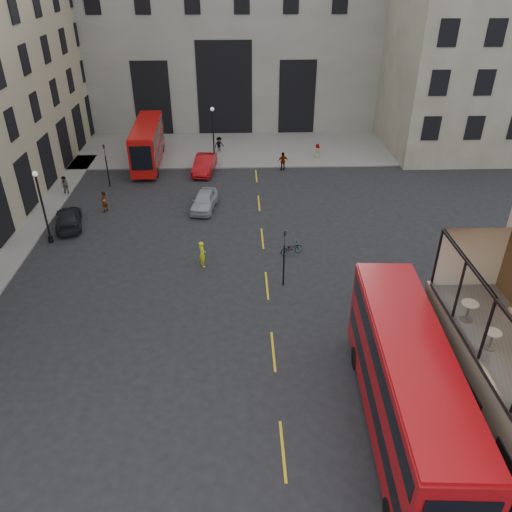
{
  "coord_description": "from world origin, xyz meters",
  "views": [
    {
      "loc": [
        -3.58,
        -13.36,
        17.3
      ],
      "look_at": [
        -2.72,
        10.55,
        3.0
      ],
      "focal_mm": 35.0,
      "sensor_mm": 36.0,
      "label": 1
    }
  ],
  "objects_px": {
    "bicycle": "(291,248)",
    "cafe_table_far": "(469,309)",
    "bus_far": "(147,142)",
    "pedestrian_b": "(219,145)",
    "traffic_light_far": "(106,160)",
    "pedestrian_d": "(317,151)",
    "pedestrian_a": "(65,186)",
    "street_lamp_b": "(214,138)",
    "pedestrian_c": "(283,161)",
    "street_lamp_a": "(44,212)",
    "cafe_table_mid": "(492,337)",
    "pedestrian_e": "(104,202)",
    "car_c": "(69,218)",
    "bus_near": "(407,384)",
    "car_a": "(204,201)",
    "traffic_light_near": "(284,251)",
    "cyclist": "(202,254)",
    "car_b": "(205,164)"
  },
  "relations": [
    {
      "from": "car_a",
      "to": "pedestrian_c",
      "type": "height_order",
      "value": "pedestrian_c"
    },
    {
      "from": "traffic_light_far",
      "to": "pedestrian_d",
      "type": "relative_size",
      "value": 2.5
    },
    {
      "from": "cafe_table_mid",
      "to": "traffic_light_far",
      "type": "bearing_deg",
      "value": 127.36
    },
    {
      "from": "pedestrian_c",
      "to": "bus_far",
      "type": "bearing_deg",
      "value": -18.22
    },
    {
      "from": "street_lamp_b",
      "to": "pedestrian_c",
      "type": "xyz_separation_m",
      "value": [
        6.58,
        -2.58,
        -1.53
      ]
    },
    {
      "from": "car_b",
      "to": "bicycle",
      "type": "height_order",
      "value": "car_b"
    },
    {
      "from": "pedestrian_b",
      "to": "car_a",
      "type": "bearing_deg",
      "value": -120.75
    },
    {
      "from": "cyclist",
      "to": "pedestrian_c",
      "type": "distance_m",
      "value": 18.21
    },
    {
      "from": "street_lamp_b",
      "to": "pedestrian_c",
      "type": "height_order",
      "value": "street_lamp_b"
    },
    {
      "from": "bus_far",
      "to": "pedestrian_b",
      "type": "xyz_separation_m",
      "value": [
        6.74,
        3.06,
        -1.39
      ]
    },
    {
      "from": "pedestrian_e",
      "to": "traffic_light_near",
      "type": "bearing_deg",
      "value": 72.52
    },
    {
      "from": "traffic_light_far",
      "to": "pedestrian_e",
      "type": "distance_m",
      "value": 5.38
    },
    {
      "from": "street_lamp_a",
      "to": "pedestrian_b",
      "type": "height_order",
      "value": "street_lamp_a"
    },
    {
      "from": "street_lamp_b",
      "to": "car_a",
      "type": "relative_size",
      "value": 1.28
    },
    {
      "from": "bus_near",
      "to": "car_c",
      "type": "height_order",
      "value": "bus_near"
    },
    {
      "from": "bus_far",
      "to": "car_a",
      "type": "height_order",
      "value": "bus_far"
    },
    {
      "from": "traffic_light_far",
      "to": "cafe_table_far",
      "type": "distance_m",
      "value": 32.9
    },
    {
      "from": "bicycle",
      "to": "cafe_table_far",
      "type": "xyz_separation_m",
      "value": [
        5.72,
        -13.3,
        4.73
      ]
    },
    {
      "from": "traffic_light_near",
      "to": "cafe_table_mid",
      "type": "height_order",
      "value": "cafe_table_mid"
    },
    {
      "from": "pedestrian_b",
      "to": "cyclist",
      "type": "bearing_deg",
      "value": -118.5
    },
    {
      "from": "cyclist",
      "to": "cafe_table_far",
      "type": "relative_size",
      "value": 2.1
    },
    {
      "from": "street_lamp_a",
      "to": "cafe_table_mid",
      "type": "xyz_separation_m",
      "value": [
        22.78,
        -17.23,
        2.71
      ]
    },
    {
      "from": "pedestrian_a",
      "to": "pedestrian_e",
      "type": "relative_size",
      "value": 1.0
    },
    {
      "from": "street_lamp_b",
      "to": "pedestrian_b",
      "type": "height_order",
      "value": "street_lamp_b"
    },
    {
      "from": "car_c",
      "to": "bicycle",
      "type": "distance_m",
      "value": 16.92
    },
    {
      "from": "pedestrian_d",
      "to": "pedestrian_e",
      "type": "distance_m",
      "value": 21.81
    },
    {
      "from": "traffic_light_far",
      "to": "pedestrian_d",
      "type": "bearing_deg",
      "value": 18.54
    },
    {
      "from": "street_lamp_a",
      "to": "car_a",
      "type": "distance_m",
      "value": 11.89
    },
    {
      "from": "street_lamp_a",
      "to": "pedestrian_b",
      "type": "relative_size",
      "value": 3.24
    },
    {
      "from": "bicycle",
      "to": "street_lamp_a",
      "type": "bearing_deg",
      "value": 59.64
    },
    {
      "from": "bicycle",
      "to": "pedestrian_c",
      "type": "distance_m",
      "value": 15.66
    },
    {
      "from": "cafe_table_mid",
      "to": "cafe_table_far",
      "type": "distance_m",
      "value": 1.72
    },
    {
      "from": "bicycle",
      "to": "pedestrian_c",
      "type": "height_order",
      "value": "pedestrian_c"
    },
    {
      "from": "pedestrian_e",
      "to": "street_lamp_b",
      "type": "bearing_deg",
      "value": 165.3
    },
    {
      "from": "traffic_light_near",
      "to": "pedestrian_e",
      "type": "distance_m",
      "value": 17.24
    },
    {
      "from": "bus_near",
      "to": "pedestrian_e",
      "type": "relative_size",
      "value": 7.13
    },
    {
      "from": "street_lamp_a",
      "to": "pedestrian_e",
      "type": "bearing_deg",
      "value": 60.81
    },
    {
      "from": "bus_near",
      "to": "pedestrian_d",
      "type": "height_order",
      "value": "bus_near"
    },
    {
      "from": "pedestrian_c",
      "to": "pedestrian_e",
      "type": "relative_size",
      "value": 1.03
    },
    {
      "from": "bicycle",
      "to": "pedestrian_a",
      "type": "height_order",
      "value": "pedestrian_a"
    },
    {
      "from": "traffic_light_far",
      "to": "cafe_table_mid",
      "type": "bearing_deg",
      "value": -52.64
    },
    {
      "from": "pedestrian_c",
      "to": "pedestrian_d",
      "type": "relative_size",
      "value": 1.14
    },
    {
      "from": "traffic_light_near",
      "to": "pedestrian_b",
      "type": "height_order",
      "value": "traffic_light_near"
    },
    {
      "from": "bicycle",
      "to": "car_a",
      "type": "bearing_deg",
      "value": 17.64
    },
    {
      "from": "pedestrian_b",
      "to": "pedestrian_e",
      "type": "height_order",
      "value": "pedestrian_e"
    },
    {
      "from": "street_lamp_a",
      "to": "pedestrian_a",
      "type": "xyz_separation_m",
      "value": [
        -1.23,
        8.2,
        -1.55
      ]
    },
    {
      "from": "car_c",
      "to": "bicycle",
      "type": "relative_size",
      "value": 2.74
    },
    {
      "from": "bus_far",
      "to": "car_b",
      "type": "xyz_separation_m",
      "value": [
        5.52,
        -2.45,
        -1.43
      ]
    },
    {
      "from": "traffic_light_near",
      "to": "pedestrian_b",
      "type": "xyz_separation_m",
      "value": [
        -4.58,
        24.63,
        -1.6
      ]
    },
    {
      "from": "traffic_light_near",
      "to": "street_lamp_a",
      "type": "height_order",
      "value": "street_lamp_a"
    }
  ]
}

